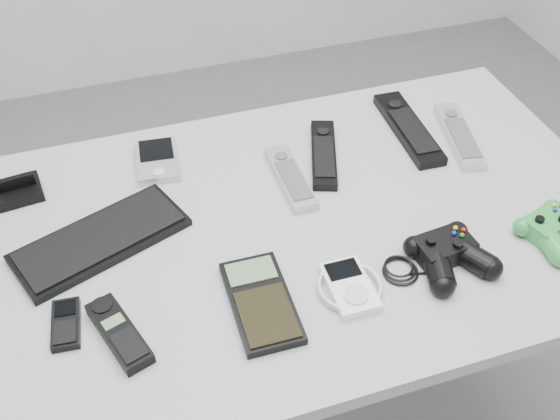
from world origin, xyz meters
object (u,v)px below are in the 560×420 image
object	(u,v)px
pda	(157,160)
calculator	(261,301)
remote_black_b	(408,128)
remote_silver_b	(459,135)
remote_black_a	(324,153)
mp3_player	(350,286)
pda_keyboard	(101,239)
desk	(315,242)
mobile_phone	(66,324)
controller_green	(555,228)
controller_black	(449,253)
cordless_handset	(119,333)
remote_silver_a	(290,177)

from	to	relation	value
pda	calculator	size ratio (longest dim) A/B	0.68
remote_black_b	remote_silver_b	xyz separation A→B (m)	(0.09, -0.05, -0.00)
remote_black_a	remote_silver_b	distance (m)	0.29
mp3_player	remote_silver_b	bearing A→B (deg)	40.36
pda_keyboard	calculator	xyz separation A→B (m)	(0.22, -0.22, 0.00)
desk	remote_black_a	xyz separation A→B (m)	(0.07, 0.16, 0.08)
mobile_phone	controller_green	bearing A→B (deg)	0.96
desk	pda	size ratio (longest dim) A/B	8.87
desk	controller_black	xyz separation A→B (m)	(0.17, -0.17, 0.09)
cordless_handset	controller_green	distance (m)	0.75
pda	mp3_player	distance (m)	0.48
remote_black_a	remote_silver_b	bearing A→B (deg)	13.15
cordless_handset	controller_green	bearing A→B (deg)	-19.81
remote_black_a	controller_black	size ratio (longest dim) A/B	0.91
remote_silver_b	mp3_player	bearing A→B (deg)	-127.60
cordless_handset	remote_silver_b	bearing A→B (deg)	2.59
desk	mp3_player	xyz separation A→B (m)	(-0.01, -0.18, 0.08)
calculator	desk	bearing A→B (deg)	47.91
remote_silver_b	mobile_phone	size ratio (longest dim) A/B	2.29
remote_silver_b	controller_black	bearing A→B (deg)	-109.54
remote_silver_b	mobile_phone	distance (m)	0.85
pda	controller_green	xyz separation A→B (m)	(0.62, -0.41, 0.01)
remote_black_a	mobile_phone	xyz separation A→B (m)	(-0.52, -0.27, -0.00)
remote_black_a	calculator	xyz separation A→B (m)	(-0.23, -0.32, -0.00)
pda	remote_black_a	bearing A→B (deg)	-8.55
desk	calculator	size ratio (longest dim) A/B	6.06
calculator	pda	bearing A→B (deg)	104.03
remote_silver_a	mp3_player	xyz separation A→B (m)	(0.00, -0.29, -0.00)
controller_black	controller_green	size ratio (longest dim) A/B	1.74
remote_black_b	mobile_phone	xyz separation A→B (m)	(-0.72, -0.29, -0.00)
mobile_phone	controller_black	world-z (taller)	controller_black
remote_black_a	controller_green	distance (m)	0.45
mobile_phone	controller_green	size ratio (longest dim) A/B	0.71
remote_black_b	mobile_phone	size ratio (longest dim) A/B	2.65
cordless_handset	calculator	bearing A→B (deg)	-20.39
remote_black_b	controller_black	distance (m)	0.37
pda_keyboard	mp3_player	size ratio (longest dim) A/B	2.62
controller_green	remote_silver_b	bearing A→B (deg)	75.45
pda	mp3_player	size ratio (longest dim) A/B	1.12
remote_silver_b	calculator	bearing A→B (deg)	-137.71
remote_black_b	calculator	xyz separation A→B (m)	(-0.43, -0.34, -0.00)
remote_silver_a	calculator	bearing A→B (deg)	-117.58
calculator	mp3_player	world-z (taller)	mp3_player
pda_keyboard	calculator	bearing A→B (deg)	-64.94
controller_black	mp3_player	bearing A→B (deg)	176.38
controller_black	mobile_phone	bearing A→B (deg)	168.65
mobile_phone	controller_black	bearing A→B (deg)	-0.21
remote_silver_a	mobile_phone	distance (m)	0.49
mobile_phone	desk	bearing A→B (deg)	19.09
pda	calculator	distance (m)	0.41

